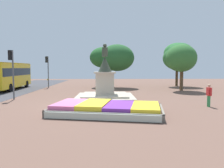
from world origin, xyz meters
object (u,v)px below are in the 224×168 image
Objects in this scene: city_bus at (8,74)px; pedestrian_with_handbag at (209,94)px; flower_planter at (106,109)px; traffic_light_far_corner at (47,66)px; traffic_light_mid_block at (12,65)px; statue_monument at (105,86)px.

city_bus is 21.93m from pedestrian_with_handbag.
traffic_light_far_corner is (-7.70, 16.52, 2.49)m from flower_planter.
pedestrian_with_handbag is at bearing -32.40° from city_bus.
traffic_light_mid_block is 9.11m from city_bus.
pedestrian_with_handbag is at bearing -44.72° from traffic_light_far_corner.
statue_monument reaches higher than traffic_light_far_corner.
pedestrian_with_handbag is (14.50, -3.61, -1.93)m from traffic_light_mid_block.
statue_monument is at bearing -31.13° from city_bus.
pedestrian_with_handbag is at bearing -34.43° from statue_monument.
traffic_light_mid_block is at bearing 166.01° from pedestrian_with_handbag.
statue_monument is at bearing -51.80° from traffic_light_far_corner.
traffic_light_mid_block is at bearing 143.16° from flower_planter.
flower_planter is 18.40m from traffic_light_far_corner.
traffic_light_far_corner reaches higher than city_bus.
flower_planter is 0.71× the size of city_bus.
city_bus is (-11.65, 13.86, 1.54)m from flower_planter.
pedestrian_with_handbag is at bearing -13.99° from traffic_light_mid_block.
traffic_light_mid_block reaches higher than city_bus.
flower_planter is at bearing -49.95° from city_bus.
city_bus is 6.13× the size of pedestrian_with_handbag.
statue_monument is at bearing 8.80° from traffic_light_mid_block.
pedestrian_with_handbag is (14.55, -14.41, -1.91)m from traffic_light_far_corner.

